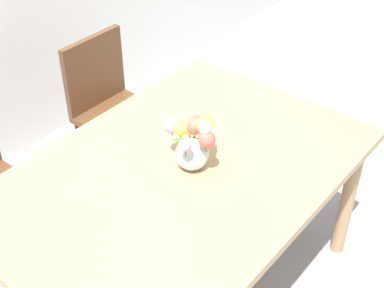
# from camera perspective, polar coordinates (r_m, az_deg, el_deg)

# --- Properties ---
(dining_table) EXTENTS (1.62, 1.11, 0.77)m
(dining_table) POSITION_cam_1_polar(r_m,az_deg,el_deg) (2.33, -1.27, -4.29)
(dining_table) COLOR tan
(dining_table) RESTS_ON ground_plane
(chair_right) EXTENTS (0.42, 0.42, 0.90)m
(chair_right) POSITION_cam_1_polar(r_m,az_deg,el_deg) (3.19, -8.48, 4.27)
(chair_right) COLOR brown
(chair_right) RESTS_ON ground_plane
(flower_vase) EXTENTS (0.22, 0.25, 0.25)m
(flower_vase) POSITION_cam_1_polar(r_m,az_deg,el_deg) (2.22, 0.11, 0.40)
(flower_vase) COLOR silver
(flower_vase) RESTS_ON dining_table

